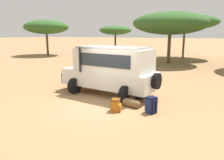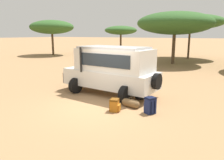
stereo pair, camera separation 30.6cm
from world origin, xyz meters
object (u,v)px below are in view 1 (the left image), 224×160
object	(u,v)px
backpack_beside_front_wheel	(151,105)
duffel_bag_soft_canvas	(131,103)
acacia_tree_centre_back	(170,23)
acacia_tree_far_left	(46,27)
backpack_cluster_center	(116,105)
acacia_tree_left_mid	(115,30)
duffel_bag_low_black_case	(142,96)
safari_vehicle	(111,69)
acacia_tree_right_mid	(185,22)

from	to	relation	value
backpack_beside_front_wheel	duffel_bag_soft_canvas	bearing A→B (deg)	164.13
acacia_tree_centre_back	acacia_tree_far_left	bearing A→B (deg)	178.14
backpack_beside_front_wheel	backpack_cluster_center	distance (m)	1.40
backpack_beside_front_wheel	acacia_tree_left_mid	size ratio (longest dim) A/B	0.10
backpack_beside_front_wheel	duffel_bag_soft_canvas	xyz separation A→B (m)	(-0.98, 0.28, -0.15)
duffel_bag_low_black_case	acacia_tree_far_left	bearing A→B (deg)	145.08
duffel_bag_low_black_case	acacia_tree_centre_back	world-z (taller)	acacia_tree_centre_back
backpack_beside_front_wheel	acacia_tree_left_mid	bearing A→B (deg)	120.35
backpack_cluster_center	acacia_tree_far_left	world-z (taller)	acacia_tree_far_left
backpack_beside_front_wheel	duffel_bag_low_black_case	distance (m)	1.92
safari_vehicle	acacia_tree_centre_back	world-z (taller)	acacia_tree_centre_back
backpack_cluster_center	duffel_bag_soft_canvas	size ratio (longest dim) A/B	0.60
backpack_beside_front_wheel	acacia_tree_left_mid	world-z (taller)	acacia_tree_left_mid
acacia_tree_far_left	acacia_tree_centre_back	size ratio (longest dim) A/B	0.84
acacia_tree_centre_back	duffel_bag_soft_canvas	bearing A→B (deg)	-81.32
duffel_bag_low_black_case	acacia_tree_right_mid	distance (m)	19.60
backpack_beside_front_wheel	acacia_tree_centre_back	xyz separation A→B (m)	(-3.22, 14.98, 3.77)
acacia_tree_left_mid	acacia_tree_right_mid	world-z (taller)	acacia_tree_right_mid
duffel_bag_low_black_case	safari_vehicle	bearing A→B (deg)	177.51
duffel_bag_soft_canvas	acacia_tree_left_mid	world-z (taller)	acacia_tree_left_mid
safari_vehicle	acacia_tree_centre_back	xyz separation A→B (m)	(-0.47, 13.28, 2.80)
backpack_cluster_center	backpack_beside_front_wheel	bearing A→B (deg)	20.89
duffel_bag_soft_canvas	acacia_tree_right_mid	xyz separation A→B (m)	(-1.89, 20.38, 4.28)
safari_vehicle	backpack_cluster_center	world-z (taller)	safari_vehicle
backpack_beside_front_wheel	acacia_tree_right_mid	size ratio (longest dim) A/B	0.08
duffel_bag_soft_canvas	acacia_tree_far_left	world-z (taller)	acacia_tree_far_left
backpack_cluster_center	duffel_bag_low_black_case	world-z (taller)	backpack_cluster_center
safari_vehicle	acacia_tree_right_mid	world-z (taller)	acacia_tree_right_mid
backpack_beside_front_wheel	backpack_cluster_center	xyz separation A→B (m)	(-1.30, -0.50, -0.07)
safari_vehicle	acacia_tree_left_mid	distance (m)	30.58
backpack_cluster_center	duffel_bag_soft_canvas	world-z (taller)	backpack_cluster_center
safari_vehicle	duffel_bag_soft_canvas	world-z (taller)	safari_vehicle
safari_vehicle	duffel_bag_low_black_case	bearing A→B (deg)	-2.49
duffel_bag_low_black_case	backpack_cluster_center	bearing A→B (deg)	-97.80
backpack_beside_front_wheel	safari_vehicle	bearing A→B (deg)	148.31
duffel_bag_low_black_case	acacia_tree_right_mid	xyz separation A→B (m)	(-1.85, 19.04, 4.30)
acacia_tree_centre_back	duffel_bag_low_black_case	bearing A→B (deg)	-80.61
duffel_bag_soft_canvas	acacia_tree_left_mid	bearing A→B (deg)	119.11
backpack_cluster_center	acacia_tree_left_mid	xyz separation A→B (m)	(-15.52, 29.24, 3.44)
backpack_beside_front_wheel	acacia_tree_centre_back	size ratio (longest dim) A/B	0.09
backpack_cluster_center	acacia_tree_right_mid	bearing A→B (deg)	94.21
backpack_cluster_center	duffel_bag_low_black_case	bearing A→B (deg)	82.20
acacia_tree_left_mid	acacia_tree_right_mid	xyz separation A→B (m)	(13.97, -8.08, 0.77)
backpack_cluster_center	acacia_tree_left_mid	bearing A→B (deg)	117.97
acacia_tree_left_mid	safari_vehicle	bearing A→B (deg)	-62.50
safari_vehicle	backpack_beside_front_wheel	bearing A→B (deg)	-31.69
backpack_beside_front_wheel	acacia_tree_far_left	xyz separation A→B (m)	(-20.97, 15.55, 3.68)
acacia_tree_left_mid	acacia_tree_centre_back	xyz separation A→B (m)	(13.61, -13.76, 0.40)
acacia_tree_left_mid	acacia_tree_right_mid	bearing A→B (deg)	-30.06
backpack_beside_front_wheel	acacia_tree_far_left	bearing A→B (deg)	143.43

